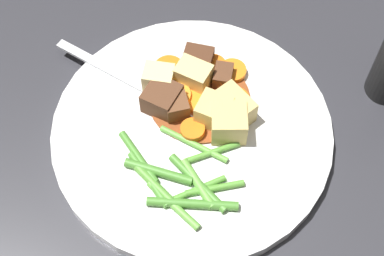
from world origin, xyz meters
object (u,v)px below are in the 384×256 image
at_px(carrot_slice_7, 235,101).
at_px(potato_chunk_0, 193,76).
at_px(meat_chunk_2, 198,62).
at_px(meat_chunk_3, 177,107).
at_px(fork, 129,80).
at_px(potato_chunk_4, 214,112).
at_px(potato_chunk_1, 229,123).
at_px(potato_chunk_3, 159,79).
at_px(potato_chunk_2, 232,108).
at_px(carrot_slice_3, 176,97).
at_px(carrot_slice_0, 232,72).
at_px(dinner_plate, 192,132).
at_px(carrot_slice_1, 213,67).
at_px(meat_chunk_0, 162,98).
at_px(meat_chunk_1, 223,76).
at_px(carrot_slice_5, 194,101).
at_px(carrot_slice_2, 197,130).
at_px(carrot_slice_4, 211,105).
at_px(carrot_slice_6, 169,70).

height_order(carrot_slice_7, potato_chunk_0, potato_chunk_0).
distance_m(carrot_slice_7, meat_chunk_2, 0.06).
height_order(meat_chunk_3, fork, meat_chunk_3).
distance_m(potato_chunk_4, fork, 0.10).
distance_m(potato_chunk_1, potato_chunk_3, 0.09).
distance_m(potato_chunk_2, meat_chunk_3, 0.06).
relative_size(meat_chunk_3, fork, 0.16).
xyz_separation_m(carrot_slice_3, potato_chunk_0, (0.02, -0.02, 0.01)).
relative_size(carrot_slice_0, potato_chunk_3, 0.95).
distance_m(dinner_plate, potato_chunk_3, 0.06).
bearing_deg(carrot_slice_1, meat_chunk_2, 77.37).
xyz_separation_m(meat_chunk_0, meat_chunk_1, (0.02, -0.06, -0.00)).
bearing_deg(carrot_slice_5, carrot_slice_2, -179.74).
bearing_deg(carrot_slice_1, potato_chunk_1, -174.64).
distance_m(carrot_slice_3, potato_chunk_2, 0.06).
height_order(carrot_slice_4, fork, carrot_slice_4).
bearing_deg(carrot_slice_0, potato_chunk_1, 169.55).
bearing_deg(carrot_slice_4, carrot_slice_0, -34.44).
height_order(carrot_slice_7, meat_chunk_3, meat_chunk_3).
distance_m(carrot_slice_0, carrot_slice_4, 0.05).
relative_size(carrot_slice_0, carrot_slice_2, 1.19).
bearing_deg(carrot_slice_2, meat_chunk_2, -5.65).
height_order(potato_chunk_1, meat_chunk_3, potato_chunk_1).
bearing_deg(carrot_slice_1, fork, 94.80).
xyz_separation_m(potato_chunk_1, fork, (0.07, 0.10, -0.01)).
relative_size(carrot_slice_6, meat_chunk_1, 1.27).
height_order(carrot_slice_0, fork, carrot_slice_0).
bearing_deg(dinner_plate, carrot_slice_0, -37.59).
xyz_separation_m(carrot_slice_4, potato_chunk_0, (0.03, 0.02, 0.01)).
height_order(carrot_slice_5, potato_chunk_1, potato_chunk_1).
bearing_deg(carrot_slice_1, carrot_slice_0, -110.07).
distance_m(potato_chunk_0, potato_chunk_2, 0.05).
bearing_deg(meat_chunk_2, dinner_plate, 170.46).
xyz_separation_m(carrot_slice_6, meat_chunk_2, (0.00, -0.03, 0.01)).
height_order(potato_chunk_0, potato_chunk_3, potato_chunk_0).
distance_m(potato_chunk_3, meat_chunk_1, 0.07).
bearing_deg(carrot_slice_0, potato_chunk_0, 102.87).
bearing_deg(meat_chunk_3, carrot_slice_4, -81.97).
distance_m(meat_chunk_1, fork, 0.10).
bearing_deg(carrot_slice_1, dinner_plate, 158.08).
distance_m(carrot_slice_6, carrot_slice_7, 0.08).
relative_size(dinner_plate, carrot_slice_1, 9.81).
bearing_deg(carrot_slice_7, carrot_slice_0, -3.01).
bearing_deg(potato_chunk_3, meat_chunk_1, -90.07).
height_order(carrot_slice_0, potato_chunk_4, potato_chunk_4).
bearing_deg(carrot_slice_4, carrot_slice_2, 150.33).
bearing_deg(potato_chunk_2, carrot_slice_7, -19.09).
height_order(carrot_slice_5, meat_chunk_0, meat_chunk_0).
height_order(carrot_slice_2, potato_chunk_0, potato_chunk_0).
height_order(carrot_slice_2, carrot_slice_7, carrot_slice_2).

